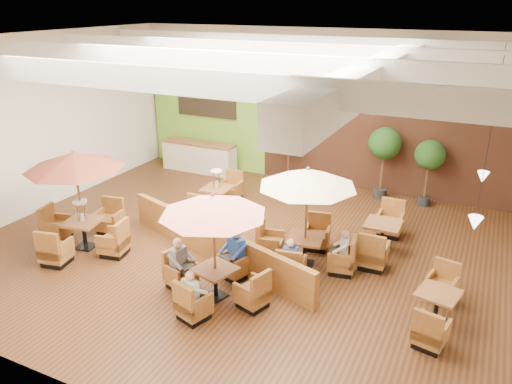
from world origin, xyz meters
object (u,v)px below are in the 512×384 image
Objects in this scene: diner_1 at (235,249)px; diner_3 at (291,255)px; table_0 at (77,184)px; topiary_2 at (430,157)px; diner_4 at (342,247)px; table_3 at (217,195)px; booth_divider at (214,243)px; table_1 at (214,227)px; table_5 at (382,237)px; diner_0 at (193,289)px; table_2 at (307,199)px; diner_2 at (180,259)px; service_counter at (199,157)px; topiary_0 at (288,144)px; table_4 at (436,307)px; topiary_1 at (385,146)px.

diner_1 is 1.37m from diner_3.
topiary_2 is at bearing 30.73° from table_0.
table_0 reaches higher than diner_4.
table_3 reaches higher than diner_3.
diner_4 is (3.20, 0.77, 0.26)m from booth_divider.
table_1 is 5.07m from table_5.
diner_1 is at bearing -135.47° from table_5.
diner_0 is at bearing -29.83° from table_0.
table_2 is 3.31× the size of diner_2.
table_5 is (2.92, 3.91, -1.36)m from table_1.
diner_1 is at bearing -6.38° from table_0.
table_1 reaches higher than table_5.
table_3 is at bearing 133.66° from diner_3.
booth_divider is (4.16, -5.99, -0.12)m from service_counter.
booth_divider is 2.26m from diner_3.
table_0 reaches higher than diner_3.
table_0 reaches higher than diner_0.
table_0 reaches higher than table_3.
diner_2 is at bearing 111.91° from diner_4.
table_2 reaches higher than topiary_2.
table_5 is 5.86m from topiary_0.
table_1 is 5.02m from table_4.
diner_0 is 0.89× the size of diner_2.
diner_3 is (1.31, 1.32, -1.03)m from table_1.
diner_0 is (4.46, -1.50, -1.14)m from table_0.
topiary_2 is 3.10× the size of diner_0.
diner_4 is (2.28, 3.23, -0.00)m from diner_0.
table_4 is at bearing -28.02° from table_2.
service_counter is 3.81m from topiary_0.
topiary_1 is 5.55m from diner_4.
diner_0 is 1.88m from diner_1.
table_3 is 4.92m from diner_3.
service_counter is at bearing 154.82° from table_5.
table_5 is at bearing 50.97° from diner_3.
service_counter is 4.18× the size of diner_3.
diner_1 is (-2.04, -6.78, -1.07)m from topiary_1.
topiary_1 is 1.12× the size of topiary_2.
diner_2 reaches higher than booth_divider.
diner_3 is (1.31, 2.26, 0.00)m from diner_0.
booth_divider is at bearing -115.55° from topiary_1.
diner_4 is (3.67, -5.43, -0.79)m from topiary_0.
diner_0 is 1.00× the size of diner_3.
table_2 reaches higher than table_1.
table_0 is (-3.54, -0.96, 1.41)m from booth_divider.
table_3 is 5.24m from diner_4.
table_0 reaches higher than diner_2.
topiary_2 is 2.75× the size of diner_2.
booth_divider is 3.30m from diner_4.
topiary_2 is (2.18, 5.43, -0.15)m from table_2.
service_counter is 8.34m from table_2.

